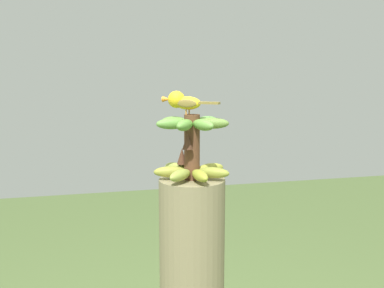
{
  "coord_description": "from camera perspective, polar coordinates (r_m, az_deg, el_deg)",
  "views": [
    {
      "loc": [
        -1.5,
        0.37,
        1.44
      ],
      "look_at": [
        0.0,
        0.0,
        1.2
      ],
      "focal_mm": 42.14,
      "sensor_mm": 36.0,
      "label": 1
    }
  ],
  "objects": [
    {
      "name": "perched_bird",
      "position": [
        1.56,
        -1.23,
        5.43
      ],
      "size": [
        0.14,
        0.18,
        0.08
      ],
      "color": "#C68933",
      "rests_on": "banana_bunch"
    },
    {
      "name": "banana_bunch",
      "position": [
        1.56,
        -0.04,
        -0.42
      ],
      "size": [
        0.27,
        0.27,
        0.23
      ],
      "color": "brown",
      "rests_on": "banana_tree"
    }
  ]
}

